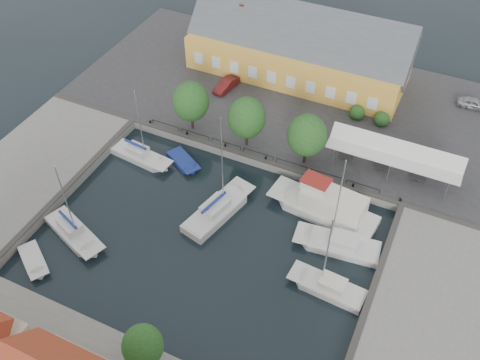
{
  "coord_description": "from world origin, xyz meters",
  "views": [
    {
      "loc": [
        16.97,
        -30.19,
        41.26
      ],
      "look_at": [
        0.0,
        6.0,
        1.5
      ],
      "focal_mm": 40.0,
      "sensor_mm": 36.0,
      "label": 1
    }
  ],
  "objects_px": {
    "west_boat_a": "(141,157)",
    "launch_nw": "(183,162)",
    "center_sailboat": "(218,211)",
    "launch_sw": "(34,261)",
    "warehouse": "(295,48)",
    "car_red": "(226,85)",
    "west_boat_d": "(74,233)",
    "car_silver": "(474,103)",
    "east_boat_b": "(328,288)",
    "east_boat_a": "(339,246)",
    "trawler": "(327,208)",
    "tent_canopy": "(395,154)"
  },
  "relations": [
    {
      "from": "launch_sw",
      "to": "center_sailboat",
      "type": "bearing_deg",
      "value": 44.72
    },
    {
      "from": "warehouse",
      "to": "west_boat_a",
      "type": "bearing_deg",
      "value": -113.32
    },
    {
      "from": "car_silver",
      "to": "east_boat_b",
      "type": "xyz_separation_m",
      "value": [
        -7.82,
        -32.24,
        -1.4
      ]
    },
    {
      "from": "west_boat_a",
      "to": "launch_sw",
      "type": "distance_m",
      "value": 16.68
    },
    {
      "from": "warehouse",
      "to": "tent_canopy",
      "type": "height_order",
      "value": "warehouse"
    },
    {
      "from": "warehouse",
      "to": "trawler",
      "type": "height_order",
      "value": "warehouse"
    },
    {
      "from": "center_sailboat",
      "to": "west_boat_d",
      "type": "distance_m",
      "value": 14.44
    },
    {
      "from": "trawler",
      "to": "launch_nw",
      "type": "height_order",
      "value": "trawler"
    },
    {
      "from": "warehouse",
      "to": "east_boat_b",
      "type": "xyz_separation_m",
      "value": [
        15.22,
        -30.41,
        -4.17
      ]
    },
    {
      "from": "car_red",
      "to": "trawler",
      "type": "relative_size",
      "value": 0.35
    },
    {
      "from": "car_silver",
      "to": "tent_canopy",
      "type": "bearing_deg",
      "value": 155.35
    },
    {
      "from": "car_red",
      "to": "east_boat_b",
      "type": "xyz_separation_m",
      "value": [
        21.47,
        -22.8,
        -1.42
      ]
    },
    {
      "from": "warehouse",
      "to": "launch_nw",
      "type": "distance_m",
      "value": 22.19
    },
    {
      "from": "car_silver",
      "to": "east_boat_a",
      "type": "distance_m",
      "value": 28.46
    },
    {
      "from": "car_silver",
      "to": "launch_sw",
      "type": "distance_m",
      "value": 53.44
    },
    {
      "from": "center_sailboat",
      "to": "car_silver",
      "type": "bearing_deg",
      "value": 53.26
    },
    {
      "from": "warehouse",
      "to": "center_sailboat",
      "type": "height_order",
      "value": "center_sailboat"
    },
    {
      "from": "tent_canopy",
      "to": "east_boat_b",
      "type": "xyz_separation_m",
      "value": [
        -1.38,
        -16.55,
        -3.42
      ]
    },
    {
      "from": "tent_canopy",
      "to": "east_boat_a",
      "type": "distance_m",
      "value": 12.13
    },
    {
      "from": "tent_canopy",
      "to": "trawler",
      "type": "relative_size",
      "value": 1.18
    },
    {
      "from": "car_silver",
      "to": "trawler",
      "type": "height_order",
      "value": "trawler"
    },
    {
      "from": "center_sailboat",
      "to": "launch_sw",
      "type": "bearing_deg",
      "value": -135.28
    },
    {
      "from": "warehouse",
      "to": "car_red",
      "type": "distance_m",
      "value": 10.22
    },
    {
      "from": "center_sailboat",
      "to": "launch_nw",
      "type": "relative_size",
      "value": 2.5
    },
    {
      "from": "warehouse",
      "to": "center_sailboat",
      "type": "bearing_deg",
      "value": -85.73
    },
    {
      "from": "center_sailboat",
      "to": "west_boat_d",
      "type": "height_order",
      "value": "center_sailboat"
    },
    {
      "from": "launch_sw",
      "to": "launch_nw",
      "type": "xyz_separation_m",
      "value": [
        5.99,
        18.13,
        -0.0
      ]
    },
    {
      "from": "east_boat_a",
      "to": "launch_nw",
      "type": "relative_size",
      "value": 2.37
    },
    {
      "from": "launch_nw",
      "to": "trawler",
      "type": "bearing_deg",
      "value": -2.06
    },
    {
      "from": "west_boat_a",
      "to": "tent_canopy",
      "type": "bearing_deg",
      "value": 18.49
    },
    {
      "from": "east_boat_a",
      "to": "west_boat_d",
      "type": "distance_m",
      "value": 26.08
    },
    {
      "from": "car_red",
      "to": "launch_sw",
      "type": "relative_size",
      "value": 0.85
    },
    {
      "from": "center_sailboat",
      "to": "trawler",
      "type": "height_order",
      "value": "center_sailboat"
    },
    {
      "from": "east_boat_b",
      "to": "west_boat_d",
      "type": "relative_size",
      "value": 0.95
    },
    {
      "from": "car_silver",
      "to": "east_boat_a",
      "type": "xyz_separation_m",
      "value": [
        -8.46,
        -27.14,
        -1.4
      ]
    },
    {
      "from": "trawler",
      "to": "west_boat_a",
      "type": "distance_m",
      "value": 21.89
    },
    {
      "from": "warehouse",
      "to": "east_boat_a",
      "type": "relative_size",
      "value": 2.41
    },
    {
      "from": "car_silver",
      "to": "warehouse",
      "type": "bearing_deg",
      "value": 92.22
    },
    {
      "from": "east_boat_b",
      "to": "west_boat_a",
      "type": "height_order",
      "value": "west_boat_a"
    },
    {
      "from": "car_silver",
      "to": "center_sailboat",
      "type": "height_order",
      "value": "center_sailboat"
    },
    {
      "from": "trawler",
      "to": "launch_sw",
      "type": "height_order",
      "value": "trawler"
    },
    {
      "from": "east_boat_b",
      "to": "tent_canopy",
      "type": "bearing_deg",
      "value": 85.25
    },
    {
      "from": "west_boat_a",
      "to": "launch_nw",
      "type": "relative_size",
      "value": 2.06
    },
    {
      "from": "west_boat_d",
      "to": "warehouse",
      "type": "bearing_deg",
      "value": 74.61
    },
    {
      "from": "trawler",
      "to": "east_boat_a",
      "type": "xyz_separation_m",
      "value": [
        2.5,
        -3.53,
        -0.75
      ]
    },
    {
      "from": "tent_canopy",
      "to": "west_boat_a",
      "type": "relative_size",
      "value": 1.36
    },
    {
      "from": "center_sailboat",
      "to": "tent_canopy",
      "type": "bearing_deg",
      "value": 40.62
    },
    {
      "from": "tent_canopy",
      "to": "trawler",
      "type": "height_order",
      "value": "trawler"
    },
    {
      "from": "east_boat_a",
      "to": "launch_sw",
      "type": "bearing_deg",
      "value": -151.39
    },
    {
      "from": "warehouse",
      "to": "car_red",
      "type": "relative_size",
      "value": 6.9
    }
  ]
}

